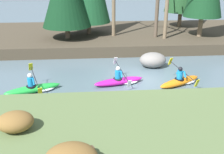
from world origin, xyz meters
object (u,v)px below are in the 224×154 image
Objects in this scene: kayaker_middle at (121,80)px; kayaker_trailing at (35,88)px; kayaker_lead at (181,81)px; boulder_midstream at (153,60)px.

kayaker_middle is 1.02× the size of kayaker_trailing.
kayaker_lead is 0.97× the size of kayaker_trailing.
kayaker_lead and kayaker_middle have the same top height.
kayaker_middle reaches higher than boulder_midstream.
boulder_midstream is (2.28, 2.51, 0.27)m from kayaker_middle.
kayaker_middle and kayaker_trailing have the same top height.
boulder_midstream is at bearing 3.14° from kayaker_trailing.
boulder_midstream is at bearing 31.74° from kayaker_middle.
kayaker_trailing is at bearing 172.10° from kayaker_middle.
kayaker_lead is 2.94m from boulder_midstream.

